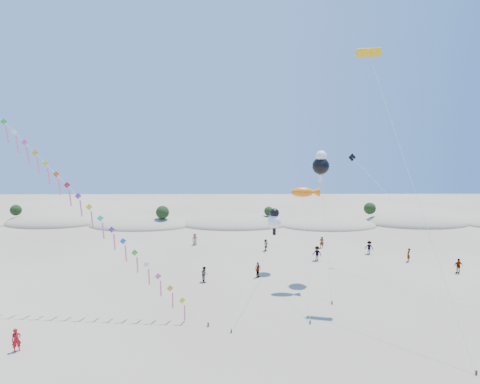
# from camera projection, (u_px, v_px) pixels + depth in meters

# --- Properties ---
(dune_ridge) EXTENTS (145.30, 11.49, 5.57)m
(dune_ridge) POSITION_uv_depth(u_px,v_px,m) (240.00, 224.00, 69.28)
(dune_ridge) COLOR gray
(dune_ridge) RESTS_ON ground
(kite_train) EXTENTS (25.38, 8.36, 22.71)m
(kite_train) POSITION_uv_depth(u_px,v_px,m) (58.00, 177.00, 35.06)
(kite_train) COLOR #3F2D1E
(kite_train) RESTS_ON ground
(fish_kite) EXTENTS (2.84, 9.05, 10.26)m
(fish_kite) POSITION_uv_depth(u_px,v_px,m) (305.00, 192.00, 40.02)
(fish_kite) COLOR #3F2D1E
(fish_kite) RESTS_ON ground
(cartoon_kite_low) EXTENTS (5.54, 15.36, 7.25)m
(cartoon_kite_low) POSITION_uv_depth(u_px,v_px,m) (274.00, 220.00, 45.10)
(cartoon_kite_low) COLOR #3F2D1E
(cartoon_kite_low) RESTS_ON ground
(cartoon_kite_high) EXTENTS (2.00, 8.19, 13.81)m
(cartoon_kite_high) POSITION_uv_depth(u_px,v_px,m) (321.00, 164.00, 42.24)
(cartoon_kite_high) COLOR #3F2D1E
(cartoon_kite_high) RESTS_ON ground
(parafoil_kite) EXTENTS (4.76, 14.25, 23.24)m
(parafoil_kite) POSITION_uv_depth(u_px,v_px,m) (370.00, 58.00, 36.08)
(parafoil_kite) COLOR #3F2D1E
(parafoil_kite) RESTS_ON ground
(dark_kite) EXTENTS (9.66, 15.78, 13.23)m
(dark_kite) POSITION_uv_depth(u_px,v_px,m) (389.00, 196.00, 43.66)
(dark_kite) COLOR #3F2D1E
(dark_kite) RESTS_ON ground
(flyer_foreground) EXTENTS (0.75, 0.70, 1.71)m
(flyer_foreground) POSITION_uv_depth(u_px,v_px,m) (16.00, 340.00, 28.80)
(flyer_foreground) COLOR #AC0D15
(flyer_foreground) RESTS_ON ground
(beachgoers) EXTENTS (31.73, 15.03, 1.81)m
(beachgoers) POSITION_uv_depth(u_px,v_px,m) (308.00, 254.00, 49.51)
(beachgoers) COLOR slate
(beachgoers) RESTS_ON ground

